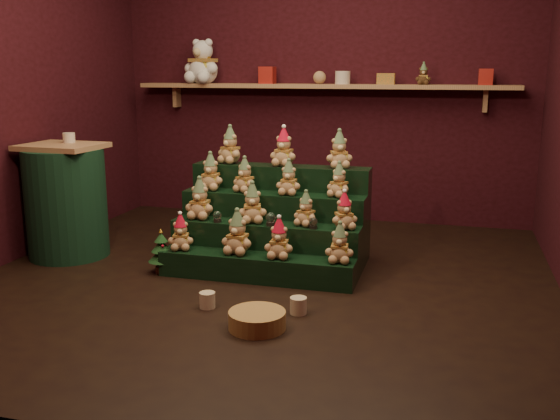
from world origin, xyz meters
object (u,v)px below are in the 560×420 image
(brown_bear, at_px, (423,74))
(side_table, at_px, (66,201))
(snow_globe_c, at_px, (313,223))
(white_bear, at_px, (203,56))
(riser_tier_front, at_px, (256,268))
(wicker_basket, at_px, (257,320))
(mug_left, at_px, (207,300))
(snow_globe_b, at_px, (271,219))
(snow_globe_a, at_px, (217,216))
(mug_right, at_px, (298,306))
(mini_christmas_tree, at_px, (162,251))

(brown_bear, bearing_deg, side_table, -150.44)
(snow_globe_c, bearing_deg, white_bear, 131.49)
(brown_bear, bearing_deg, riser_tier_front, -121.37)
(wicker_basket, distance_m, brown_bear, 3.07)
(brown_bear, bearing_deg, mug_left, -117.97)
(riser_tier_front, height_order, brown_bear, brown_bear)
(snow_globe_b, distance_m, white_bear, 2.37)
(snow_globe_c, xyz_separation_m, brown_bear, (0.62, 1.69, 1.01))
(snow_globe_a, xyz_separation_m, wicker_basket, (0.61, -0.97, -0.35))
(snow_globe_b, bearing_deg, side_table, 179.50)
(mug_right, bearing_deg, white_bear, 123.21)
(side_table, relative_size, brown_bear, 4.70)
(snow_globe_c, bearing_deg, brown_bear, 69.73)
(mini_christmas_tree, relative_size, white_bear, 0.62)
(side_table, relative_size, white_bear, 1.67)
(mug_right, bearing_deg, side_table, 161.10)
(side_table, height_order, wicker_basket, side_table)
(snow_globe_b, bearing_deg, snow_globe_a, 180.00)
(snow_globe_b, bearing_deg, white_bear, 124.99)
(mug_right, bearing_deg, brown_bear, 76.73)
(white_bear, bearing_deg, snow_globe_b, -40.23)
(snow_globe_b, height_order, mug_right, snow_globe_b)
(mug_right, xyz_separation_m, wicker_basket, (-0.17, -0.28, 0.00))
(snow_globe_a, bearing_deg, mug_right, -41.37)
(mini_christmas_tree, bearing_deg, brown_bear, 47.69)
(snow_globe_a, relative_size, snow_globe_b, 0.87)
(snow_globe_a, xyz_separation_m, side_table, (-1.27, 0.01, 0.04))
(wicker_basket, bearing_deg, mug_left, 150.35)
(snow_globe_b, distance_m, side_table, 1.68)
(riser_tier_front, bearing_deg, snow_globe_c, 23.22)
(snow_globe_a, height_order, snow_globe_b, snow_globe_b)
(mini_christmas_tree, xyz_separation_m, mug_left, (0.58, -0.55, -0.11))
(side_table, bearing_deg, snow_globe_c, 2.23)
(snow_globe_c, bearing_deg, wicker_basket, -96.57)
(mug_left, distance_m, wicker_basket, 0.46)
(snow_globe_c, relative_size, brown_bear, 0.43)
(snow_globe_a, relative_size, mug_left, 0.84)
(riser_tier_front, xyz_separation_m, mug_right, (0.44, -0.53, -0.04))
(snow_globe_a, distance_m, mug_right, 1.10)
(snow_globe_a, relative_size, mini_christmas_tree, 0.25)
(snow_globe_a, height_order, mug_left, snow_globe_a)
(riser_tier_front, relative_size, side_table, 1.57)
(side_table, xyz_separation_m, wicker_basket, (1.88, -0.98, -0.39))
(riser_tier_front, relative_size, mug_right, 13.59)
(snow_globe_b, xyz_separation_m, brown_bear, (0.93, 1.69, 1.01))
(snow_globe_a, height_order, brown_bear, brown_bear)
(snow_globe_b, bearing_deg, mug_left, -104.74)
(snow_globe_b, distance_m, brown_bear, 2.18)
(mug_right, distance_m, white_bear, 3.23)
(snow_globe_b, relative_size, side_table, 0.11)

